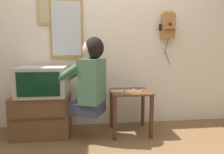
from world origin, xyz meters
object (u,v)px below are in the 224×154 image
cell_phone_held (124,91)px  cell_phone_spare (137,90)px  person (90,77)px  toothbrush (134,92)px  wall_phone_antique (168,26)px  television (43,81)px  wall_mirror (67,29)px  framed_picture (53,9)px

cell_phone_held → cell_phone_spare: (0.19, 0.08, 0.00)m
person → toothbrush: size_ratio=5.65×
wall_phone_antique → toothbrush: wall_phone_antique is taller
wall_phone_antique → toothbrush: bearing=-143.5°
wall_phone_antique → toothbrush: (-0.56, -0.42, -0.85)m
television → wall_mirror: size_ratio=0.73×
person → framed_picture: 1.09m
cell_phone_held → television: bearing=-175.7°
wall_mirror → cell_phone_held: size_ratio=5.99×
wall_mirror → toothbrush: bearing=-28.5°
framed_picture → cell_phone_spare: (1.09, -0.32, -1.05)m
framed_picture → cell_phone_spare: framed_picture is taller
person → wall_mirror: wall_mirror is taller
person → framed_picture: (-0.48, 0.49, 0.85)m
cell_phone_spare → television: bearing=124.6°
framed_picture → toothbrush: (1.02, -0.46, -1.05)m
wall_phone_antique → television: bearing=-172.0°
person → cell_phone_spare: bearing=-49.7°
cell_phone_held → toothbrush: 0.13m
television → wall_phone_antique: (1.68, 0.24, 0.72)m
cell_phone_held → toothbrush: toothbrush is taller
person → television: person is taller
wall_phone_antique → toothbrush: 1.10m
wall_phone_antique → person: bearing=-157.7°
framed_picture → cell_phone_held: (0.91, -0.40, -1.05)m
cell_phone_held → toothbrush: size_ratio=0.83×
wall_phone_antique → framed_picture: size_ratio=1.89×
cell_phone_spare → toothbrush: 0.16m
wall_mirror → toothbrush: 1.25m
person → toothbrush: (0.53, 0.03, -0.20)m
person → toothbrush: bearing=-62.4°
wall_mirror → cell_phone_held: wall_mirror is taller
person → wall_phone_antique: size_ratio=1.18×
wall_mirror → cell_phone_spare: wall_mirror is taller
cell_phone_held → framed_picture: bearing=167.2°
toothbrush → wall_phone_antique: bearing=-35.8°
wall_phone_antique → cell_phone_spare: (-0.49, -0.27, -0.85)m
framed_picture → cell_phone_held: framed_picture is taller
person → framed_picture: size_ratio=2.23×
person → wall_phone_antique: 1.35m
television → wall_mirror: bearing=45.3°
person → wall_mirror: bearing=56.2°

